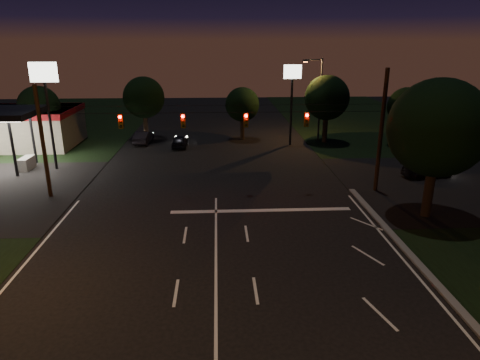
{
  "coord_description": "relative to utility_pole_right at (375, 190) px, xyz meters",
  "views": [
    {
      "loc": [
        0.2,
        -14.81,
        10.84
      ],
      "look_at": [
        1.46,
        8.97,
        3.0
      ],
      "focal_mm": 32.0,
      "sensor_mm": 36.0,
      "label": 1
    }
  ],
  "objects": [
    {
      "name": "car_oncoming_a",
      "position": [
        -15.83,
        14.56,
        0.64
      ],
      "size": [
        1.58,
        3.78,
        1.28
      ],
      "primitive_type": "imported",
      "rotation": [
        0.0,
        0.0,
        3.12
      ],
      "color": "black",
      "rests_on": "ground"
    },
    {
      "name": "pole_sign_right",
      "position": [
        -4.0,
        15.0,
        6.24
      ],
      "size": [
        1.8,
        0.3,
        8.4
      ],
      "color": "black",
      "rests_on": "ground"
    },
    {
      "name": "street_light_right_far",
      "position": [
        -0.76,
        17.0,
        5.24
      ],
      "size": [
        2.2,
        0.35,
        9.0
      ],
      "color": "black",
      "rests_on": "ground"
    },
    {
      "name": "utility_pole_right",
      "position": [
        0.0,
        0.0,
        0.0
      ],
      "size": [
        0.3,
        0.3,
        9.0
      ],
      "primitive_type": "cylinder",
      "color": "black",
      "rests_on": "ground"
    },
    {
      "name": "tree_far_d",
      "position": [
        0.02,
        16.13,
        4.83
      ],
      "size": [
        4.8,
        4.8,
        7.3
      ],
      "color": "black",
      "rests_on": "ground"
    },
    {
      "name": "tree_far_e",
      "position": [
        8.02,
        14.11,
        4.11
      ],
      "size": [
        4.0,
        4.0,
        6.18
      ],
      "color": "black",
      "rests_on": "ground"
    },
    {
      "name": "stop_bar",
      "position": [
        -9.0,
        -3.5,
        0.01
      ],
      "size": [
        12.0,
        0.5,
        0.01
      ],
      "primitive_type": "cube",
      "color": "silver",
      "rests_on": "ground"
    },
    {
      "name": "tree_far_c",
      "position": [
        -8.98,
        18.1,
        3.9
      ],
      "size": [
        3.8,
        3.8,
        5.86
      ],
      "color": "black",
      "rests_on": "ground"
    },
    {
      "name": "tree_far_b",
      "position": [
        -19.98,
        19.13,
        4.61
      ],
      "size": [
        4.6,
        4.6,
        6.98
      ],
      "color": "black",
      "rests_on": "ground"
    },
    {
      "name": "car_oncoming_b",
      "position": [
        -19.92,
        16.54,
        0.67
      ],
      "size": [
        1.73,
        4.18,
        1.35
      ],
      "primitive_type": "imported",
      "rotation": [
        0.0,
        0.0,
        3.06
      ],
      "color": "black",
      "rests_on": "ground"
    },
    {
      "name": "cross_street_right",
      "position": [
        8.0,
        1.0,
        0.0
      ],
      "size": [
        20.0,
        16.0,
        0.02
      ],
      "primitive_type": "cube",
      "color": "black",
      "rests_on": "ground"
    },
    {
      "name": "car_cross",
      "position": [
        5.39,
        3.04,
        0.61
      ],
      "size": [
        4.43,
        2.43,
        1.22
      ],
      "primitive_type": "imported",
      "rotation": [
        0.0,
        0.0,
        1.75
      ],
      "color": "black",
      "rests_on": "ground"
    },
    {
      "name": "ground",
      "position": [
        -12.0,
        -15.0,
        0.0
      ],
      "size": [
        140.0,
        140.0,
        0.0
      ],
      "primitive_type": "plane",
      "color": "black",
      "rests_on": "ground"
    },
    {
      "name": "tree_right_near",
      "position": [
        1.53,
        -4.83,
        5.68
      ],
      "size": [
        6.0,
        6.0,
        8.76
      ],
      "color": "black",
      "rests_on": "ground"
    },
    {
      "name": "signal_span",
      "position": [
        -12.0,
        -0.04,
        5.5
      ],
      "size": [
        24.0,
        0.4,
        1.56
      ],
      "color": "black",
      "rests_on": "ground"
    },
    {
      "name": "tree_far_a",
      "position": [
        -29.98,
        15.12,
        4.26
      ],
      "size": [
        4.2,
        4.2,
        6.42
      ],
      "color": "black",
      "rests_on": "ground"
    },
    {
      "name": "gas_station",
      "position": [
        -33.86,
        15.39,
        2.38
      ],
      "size": [
        14.2,
        16.1,
        5.25
      ],
      "color": "gray",
      "rests_on": "ground"
    },
    {
      "name": "utility_pole_left",
      "position": [
        -24.0,
        0.0,
        0.0
      ],
      "size": [
        0.28,
        0.28,
        8.0
      ],
      "primitive_type": "cylinder",
      "color": "black",
      "rests_on": "ground"
    },
    {
      "name": "pole_sign_left_near",
      "position": [
        -26.0,
        7.0,
        6.98
      ],
      "size": [
        2.2,
        0.3,
        9.1
      ],
      "color": "black",
      "rests_on": "ground"
    }
  ]
}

